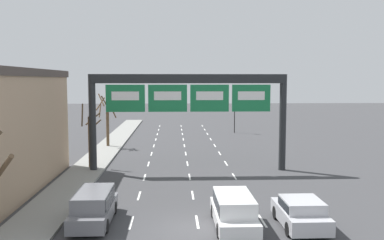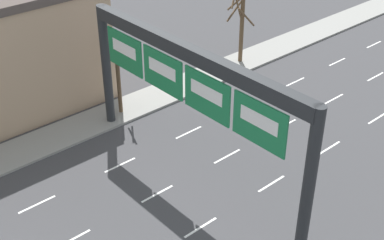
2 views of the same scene
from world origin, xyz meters
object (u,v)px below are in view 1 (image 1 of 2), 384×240
at_px(car_silver, 301,212).
at_px(traffic_light_near_gantry, 235,107).
at_px(sign_gantry, 189,97).
at_px(suv_grey, 94,205).
at_px(tree_bare_closest, 90,137).
at_px(suv_white, 234,209).
at_px(tree_bare_second, 107,117).

bearing_deg(car_silver, traffic_light_near_gantry, 86.74).
bearing_deg(car_silver, sign_gantry, 110.53).
distance_m(sign_gantry, traffic_light_near_gantry, 25.15).
height_order(car_silver, suv_grey, suv_grey).
distance_m(sign_gantry, tree_bare_closest, 8.57).
bearing_deg(tree_bare_closest, suv_grey, -78.39).
relative_size(car_silver, suv_white, 0.85).
xyz_separation_m(car_silver, tree_bare_closest, (-12.78, 14.33, 1.78)).
bearing_deg(suv_white, suv_grey, 173.38).
distance_m(suv_white, traffic_light_near_gantry, 37.40).
bearing_deg(traffic_light_near_gantry, suv_white, -98.20).
bearing_deg(suv_white, traffic_light_near_gantry, 81.80).
xyz_separation_m(suv_white, tree_bare_closest, (-9.58, 14.07, 1.65)).
bearing_deg(suv_white, tree_bare_second, 111.61).
relative_size(car_silver, tree_bare_closest, 0.81).
relative_size(sign_gantry, tree_bare_closest, 3.03).
xyz_separation_m(suv_grey, tree_bare_second, (-3.08, 24.29, 2.28)).
distance_m(car_silver, suv_white, 3.21).
xyz_separation_m(sign_gantry, suv_white, (1.73, -12.90, -4.87)).
distance_m(traffic_light_near_gantry, tree_bare_second, 19.32).
height_order(tree_bare_closest, tree_bare_second, tree_bare_second).
xyz_separation_m(sign_gantry, tree_bare_second, (-8.21, 12.18, -2.56)).
relative_size(car_silver, suv_grey, 0.86).
distance_m(car_silver, tree_bare_second, 28.65).
relative_size(sign_gantry, suv_grey, 3.20).
xyz_separation_m(suv_grey, tree_bare_closest, (-2.73, 13.27, 1.62)).
bearing_deg(suv_white, tree_bare_closest, 124.26).
bearing_deg(suv_grey, car_silver, -6.00).
bearing_deg(car_silver, tree_bare_closest, 131.74).
xyz_separation_m(sign_gantry, suv_grey, (-5.13, -12.11, -4.84)).
bearing_deg(sign_gantry, tree_bare_closest, 171.58).
distance_m(suv_white, tree_bare_closest, 17.10).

